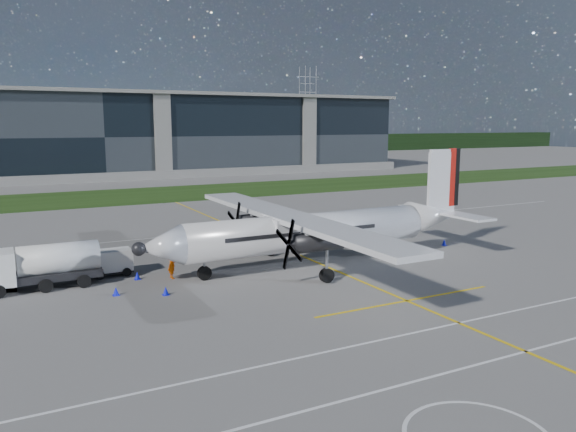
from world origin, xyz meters
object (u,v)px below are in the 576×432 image
baggage_tug (111,263)px  safety_cone_stbdwing (222,233)px  ground_crew_person (171,262)px  safety_cone_nose_port (166,291)px  turboprop_aircraft (320,209)px  fuel_tanker_truck (32,268)px  safety_cone_fwd (116,291)px  pylon_east (308,109)px  safety_cone_nose_stbd (137,276)px  safety_cone_tail (444,242)px

baggage_tug → safety_cone_stbdwing: size_ratio=5.60×
ground_crew_person → safety_cone_nose_port: size_ratio=4.30×
turboprop_aircraft → fuel_tanker_truck: 18.66m
turboprop_aircraft → safety_cone_fwd: bearing=-177.2°
pylon_east → safety_cone_stbdwing: (-84.50, -133.76, -14.75)m
turboprop_aircraft → safety_cone_nose_stbd: bearing=170.1°
turboprop_aircraft → ground_crew_person: (-10.20, 1.38, -2.88)m
fuel_tanker_truck → baggage_tug: bearing=13.7°
safety_cone_nose_port → safety_cone_nose_stbd: size_ratio=1.00×
turboprop_aircraft → safety_cone_nose_stbd: (-12.23, 2.13, -3.71)m
pylon_east → safety_cone_tail: bearing=-115.6°
baggage_tug → ground_crew_person: 4.21m
ground_crew_person → safety_cone_nose_stbd: bearing=65.6°
baggage_tug → ground_crew_person: size_ratio=1.30×
pylon_east → safety_cone_tail: size_ratio=60.00×
pylon_east → safety_cone_fwd: bearing=-123.2°
baggage_tug → fuel_tanker_truck: bearing=-166.3°
fuel_tanker_truck → pylon_east: bearing=55.1°
safety_cone_nose_stbd → pylon_east: bearing=56.9°
safety_cone_nose_port → safety_cone_nose_stbd: bearing=99.9°
turboprop_aircraft → safety_cone_nose_port: bearing=-170.3°
fuel_tanker_truck → safety_cone_tail: size_ratio=14.25×
baggage_tug → safety_cone_stbdwing: baggage_tug is taller
fuel_tanker_truck → ground_crew_person: bearing=-10.1°
fuel_tanker_truck → safety_cone_fwd: size_ratio=14.25×
turboprop_aircraft → baggage_tug: 14.41m
turboprop_aircraft → safety_cone_fwd: 14.59m
fuel_tanker_truck → baggage_tug: 4.92m
fuel_tanker_truck → safety_cone_stbdwing: size_ratio=14.25×
fuel_tanker_truck → safety_cone_fwd: 5.55m
safety_cone_stbdwing → safety_cone_fwd: size_ratio=1.00×
baggage_tug → safety_cone_nose_port: size_ratio=5.60×
safety_cone_stbdwing → turboprop_aircraft: bearing=-79.8°
pylon_east → baggage_tug: size_ratio=10.72×
fuel_tanker_truck → safety_cone_fwd: (4.16, -3.50, -1.09)m
safety_cone_stbdwing → fuel_tanker_truck: bearing=-147.6°
turboprop_aircraft → safety_cone_nose_stbd: size_ratio=52.78×
safety_cone_tail → safety_cone_nose_stbd: bearing=176.7°
ground_crew_person → safety_cone_fwd: 4.49m
turboprop_aircraft → fuel_tanker_truck: (-18.26, 2.81, -2.62)m
safety_cone_tail → safety_cone_stbdwing: size_ratio=1.00×
pylon_east → safety_cone_nose_stbd: bearing=-123.1°
fuel_tanker_truck → baggage_tug: size_ratio=2.55×
pylon_east → turboprop_aircraft: pylon_east is taller
safety_cone_tail → safety_cone_nose_stbd: 24.54m
safety_cone_stbdwing → pylon_east: bearing=57.7°
safety_cone_tail → baggage_tug: bearing=172.8°
pylon_east → ground_crew_person: 172.75m
turboprop_aircraft → safety_cone_tail: (12.27, 0.72, -3.71)m
baggage_tug → safety_cone_tail: 25.98m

